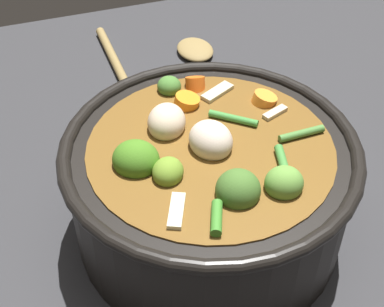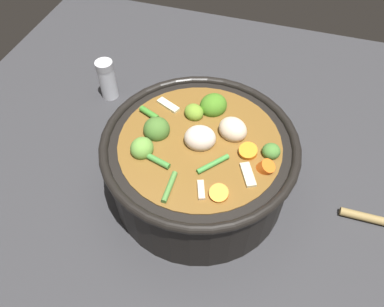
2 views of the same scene
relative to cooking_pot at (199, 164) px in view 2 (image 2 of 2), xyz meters
name	(u,v)px [view 2 (image 2 of 2)]	position (x,y,z in m)	size (l,w,h in m)	color
ground_plane	(199,187)	(0.00, 0.00, -0.07)	(1.10, 1.10, 0.00)	#2D2D30
cooking_pot	(199,164)	(0.00, 0.00, 0.00)	(0.30, 0.30, 0.15)	black
salt_shaker	(107,79)	(-0.17, -0.25, -0.02)	(0.04, 0.04, 0.09)	silver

